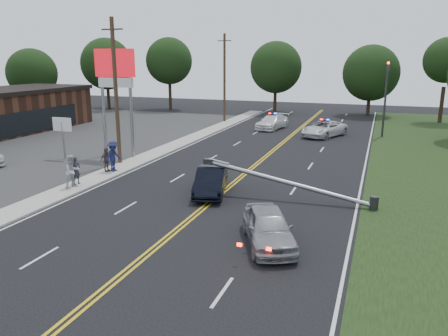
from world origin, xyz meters
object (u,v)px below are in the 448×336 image
at_px(utility_pole_mid, 116,92).
at_px(waiting_sedan, 268,227).
at_px(traffic_signal, 386,92).
at_px(emergency_a, 324,129).
at_px(bystander_a, 76,170).
at_px(bystander_b, 72,171).
at_px(crashed_sedan, 211,181).
at_px(bystander_c, 113,156).
at_px(fallen_streetlight, 296,185).
at_px(bystander_d, 106,160).
at_px(utility_pole_far, 224,78).
at_px(emergency_b, 272,122).
at_px(pylon_sign, 115,77).
at_px(small_sign, 62,128).

bearing_deg(utility_pole_mid, waiting_sedan, -36.36).
bearing_deg(traffic_signal, emergency_a, -161.68).
bearing_deg(bystander_a, bystander_b, -146.75).
relative_size(traffic_signal, crashed_sedan, 1.60).
bearing_deg(bystander_c, fallen_streetlight, -94.86).
distance_m(crashed_sedan, bystander_d, 8.26).
bearing_deg(bystander_a, crashed_sedan, -69.40).
bearing_deg(traffic_signal, crashed_sedan, -111.63).
relative_size(traffic_signal, bystander_b, 3.69).
height_order(utility_pole_far, emergency_b, utility_pole_far).
bearing_deg(pylon_sign, bystander_a, -75.52).
distance_m(bystander_c, bystander_d, 0.52).
bearing_deg(emergency_a, bystander_c, -97.74).
relative_size(traffic_signal, waiting_sedan, 1.61).
xyz_separation_m(small_sign, utility_pole_far, (4.80, 22.00, 2.75)).
distance_m(traffic_signal, bystander_b, 29.52).
height_order(pylon_sign, emergency_b, pylon_sign).
bearing_deg(bystander_c, utility_pole_mid, 27.52).
relative_size(emergency_b, bystander_c, 2.55).
bearing_deg(bystander_b, utility_pole_mid, 23.24).
distance_m(fallen_streetlight, bystander_a, 12.82).
bearing_deg(emergency_a, bystander_b, -93.24).
relative_size(pylon_sign, bystander_a, 4.83).
bearing_deg(bystander_b, fallen_streetlight, -65.00).
distance_m(traffic_signal, bystander_a, 29.17).
relative_size(traffic_signal, emergency_b, 1.38).
relative_size(pylon_sign, bystander_d, 5.06).
bearing_deg(utility_pole_far, traffic_signal, -12.89).
distance_m(traffic_signal, bystander_d, 26.76).
xyz_separation_m(waiting_sedan, emergency_a, (-1.12, 26.08, -0.00)).
height_order(fallen_streetlight, bystander_d, fallen_streetlight).
distance_m(traffic_signal, utility_pole_mid, 25.12).
height_order(utility_pole_mid, bystander_a, utility_pole_mid).
bearing_deg(emergency_b, bystander_c, -93.74).
height_order(small_sign, emergency_b, small_sign).
distance_m(waiting_sedan, bystander_c, 14.49).
distance_m(emergency_a, bystander_c, 21.64).
relative_size(utility_pole_mid, emergency_a, 1.87).
height_order(small_sign, bystander_b, small_sign).
height_order(small_sign, crashed_sedan, small_sign).
bearing_deg(emergency_a, bystander_d, -98.33).
xyz_separation_m(utility_pole_far, crashed_sedan, (8.66, -26.29, -4.36)).
bearing_deg(utility_pole_mid, bystander_c, -65.66).
bearing_deg(crashed_sedan, utility_pole_far, 93.18).
distance_m(fallen_streetlight, crashed_sedan, 4.74).
relative_size(emergency_a, bystander_d, 3.39).
xyz_separation_m(small_sign, bystander_a, (5.46, -5.60, -1.39)).
distance_m(emergency_a, bystander_b, 25.17).
relative_size(fallen_streetlight, emergency_b, 1.83).
relative_size(waiting_sedan, bystander_c, 2.18).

